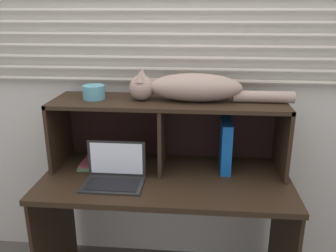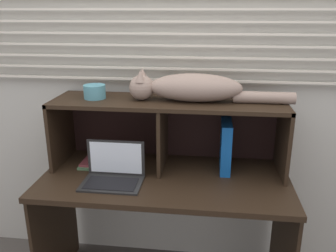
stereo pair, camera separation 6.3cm
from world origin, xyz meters
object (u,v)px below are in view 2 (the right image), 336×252
object	(u,v)px
cat	(191,88)
small_basket	(95,92)
laptop	(113,174)
book_stack	(100,161)
binder_upright	(226,146)

from	to	relation	value
cat	small_basket	size ratio (longest dim) A/B	7.29
laptop	book_stack	distance (m)	0.27
cat	laptop	bearing A→B (deg)	-149.79
small_basket	binder_upright	bearing A→B (deg)	0.00
cat	book_stack	xyz separation A→B (m)	(-0.54, 0.00, -0.46)
cat	binder_upright	bearing A→B (deg)	0.00
cat	small_basket	world-z (taller)	cat
binder_upright	small_basket	distance (m)	0.80
cat	small_basket	bearing A→B (deg)	180.00
binder_upright	book_stack	distance (m)	0.75
book_stack	small_basket	size ratio (longest dim) A/B	1.97
laptop	small_basket	distance (m)	0.48
book_stack	small_basket	distance (m)	0.42
laptop	binder_upright	size ratio (longest dim) A/B	1.10
binder_upright	laptop	bearing A→B (deg)	-159.06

